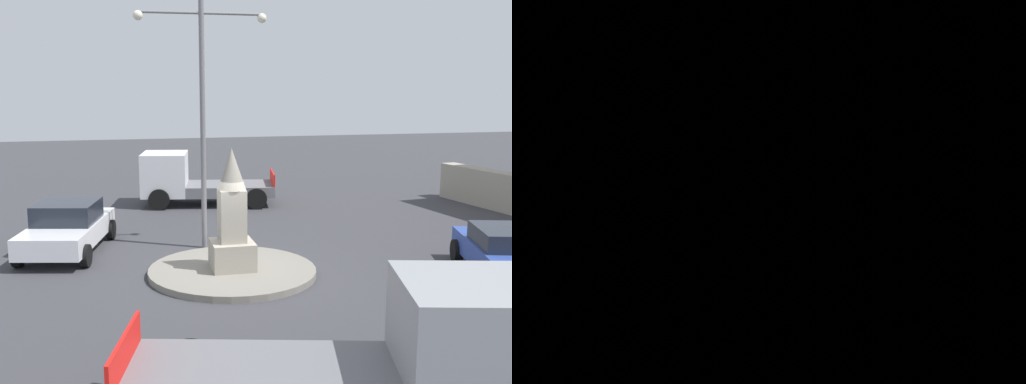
% 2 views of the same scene
% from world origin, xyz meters
% --- Properties ---
extents(ground_plane, '(80.00, 80.00, 0.00)m').
position_xyz_m(ground_plane, '(0.00, 0.00, 0.00)').
color(ground_plane, '#38383D').
extents(traffic_island, '(4.42, 4.42, 0.17)m').
position_xyz_m(traffic_island, '(0.00, 0.00, 0.09)').
color(traffic_island, gray).
rests_on(traffic_island, ground).
extents(monument, '(1.11, 1.11, 3.18)m').
position_xyz_m(monument, '(0.00, 0.00, 1.49)').
color(monument, '#9E9687').
rests_on(monument, traffic_island).
extents(streetlamp, '(3.86, 0.28, 7.34)m').
position_xyz_m(streetlamp, '(-0.34, 2.79, 4.52)').
color(streetlamp, slate).
rests_on(streetlamp, ground).
extents(car_white_passing, '(2.81, 4.62, 1.51)m').
position_xyz_m(car_white_passing, '(-4.37, 3.23, 0.76)').
color(car_white_passing, silver).
rests_on(car_white_passing, ground).
extents(car_blue_approaching, '(2.78, 4.19, 1.36)m').
position_xyz_m(car_blue_approaching, '(6.80, -1.86, 0.71)').
color(car_blue_approaching, '#2D479E').
rests_on(car_blue_approaching, ground).
extents(truck_grey_far_side, '(6.38, 3.52, 2.24)m').
position_xyz_m(truck_grey_far_side, '(0.94, -7.63, 1.06)').
color(truck_grey_far_side, gray).
rests_on(truck_grey_far_side, ground).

